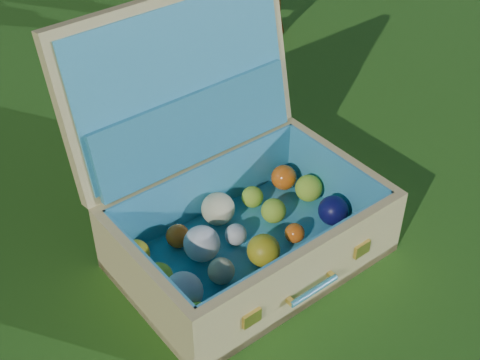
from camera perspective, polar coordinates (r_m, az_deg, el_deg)
name	(u,v)px	position (r m, az deg, el deg)	size (l,w,h in m)	color
ground	(205,219)	(1.91, -2.99, -3.36)	(60.00, 60.00, 0.00)	#215114
suitcase	(227,190)	(1.73, -1.15, -0.82)	(0.83, 0.78, 0.63)	#D5BB72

